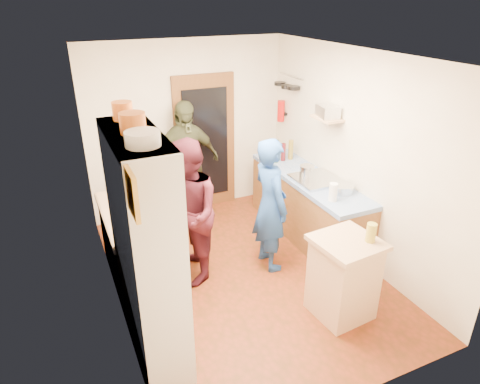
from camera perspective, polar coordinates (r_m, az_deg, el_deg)
floor at (r=5.39m, az=0.56°, el=-10.90°), size 3.00×4.00×0.02m
ceiling at (r=4.40m, az=0.70°, el=17.91°), size 3.00×4.00×0.02m
wall_back at (r=6.52m, az=-6.95°, el=8.32°), size 3.00×0.02×2.60m
wall_front at (r=3.27m, az=15.97°, el=-10.76°), size 3.00×0.02×2.60m
wall_left at (r=4.38m, az=-17.58°, el=-1.29°), size 0.02×4.00×2.60m
wall_right at (r=5.51m, az=15.04°, el=4.49°), size 0.02×4.00×2.60m
door_frame at (r=6.63m, az=-4.66°, el=6.45°), size 0.95×0.06×2.10m
door_glass at (r=6.60m, az=-4.56°, el=6.36°), size 0.70×0.02×1.70m
hutch_body at (r=3.81m, az=-12.28°, el=-8.33°), size 0.40×1.20×2.20m
hutch_top_shelf at (r=3.35m, az=-13.97°, el=7.32°), size 0.40×1.14×0.04m
plate_stack at (r=3.02m, az=-12.85°, el=6.96°), size 0.25×0.25×0.10m
orange_pot_a at (r=3.32m, az=-14.12°, el=8.91°), size 0.20×0.20×0.16m
orange_pot_b at (r=3.71m, az=-15.41°, el=10.40°), size 0.17×0.17×0.15m
left_counter_base at (r=5.22m, az=-13.70°, el=-7.29°), size 0.60×1.40×0.85m
left_counter_top at (r=5.00m, az=-14.22°, el=-2.92°), size 0.64×1.44×0.05m
toaster at (r=4.53m, az=-12.54°, el=-4.09°), size 0.30×0.23×0.20m
kettle at (r=4.79m, az=-14.49°, el=-2.87°), size 0.17×0.17×0.16m
orange_bowl at (r=5.08m, az=-13.66°, el=-1.58°), size 0.22×0.22×0.08m
chopping_board at (r=5.49m, az=-15.22°, el=0.00°), size 0.30×0.22×0.02m
right_counter_base at (r=6.05m, az=8.91°, el=-2.15°), size 0.60×2.20×0.84m
right_counter_top at (r=5.86m, az=9.20°, el=1.76°), size 0.62×2.22×0.06m
hob at (r=5.73m, az=10.08°, el=1.65°), size 0.55×0.58×0.04m
pot_on_hob at (r=5.78m, az=8.90°, el=2.88°), size 0.20×0.20×0.13m
bottle_a at (r=6.26m, az=4.79°, el=5.44°), size 0.09×0.09×0.33m
bottle_b at (r=6.33m, az=5.80°, el=5.31°), size 0.07×0.07×0.26m
bottle_c at (r=6.40m, az=6.78°, el=5.62°), size 0.09×0.09×0.29m
paper_towel at (r=5.18m, az=12.31°, el=-0.03°), size 0.10×0.10×0.22m
mixing_bowl at (r=5.45m, az=13.51°, el=0.46°), size 0.35×0.35×0.11m
island_base at (r=4.70m, az=13.56°, el=-11.28°), size 0.60×0.60×0.86m
island_top at (r=4.45m, az=14.15°, el=-6.54°), size 0.67×0.67×0.05m
cutting_board at (r=4.44m, az=13.25°, el=-6.33°), size 0.37×0.31×0.02m
oil_jar at (r=4.43m, az=17.08°, el=-5.20°), size 0.11×0.11×0.20m
pan_rail at (r=6.50m, az=6.87°, el=15.08°), size 0.02×0.65×0.02m
pan_hang_a at (r=6.34m, az=7.16°, el=13.63°), size 0.18×0.18×0.05m
pan_hang_b at (r=6.52m, az=6.22°, el=13.80°), size 0.16×0.16×0.05m
pan_hang_c at (r=6.68m, az=5.34°, el=14.20°), size 0.17×0.17×0.05m
wall_shelf at (r=5.65m, az=11.53°, el=9.61°), size 0.26×0.42×0.03m
radio at (r=5.63m, az=11.61°, el=10.49°), size 0.27×0.33×0.15m
ext_bracket at (r=6.78m, az=5.91°, el=10.34°), size 0.06×0.10×0.04m
fire_extinguisher at (r=6.73m, az=5.48°, el=10.71°), size 0.11×0.11×0.32m
picture_frame at (r=2.67m, az=-14.19°, el=-0.27°), size 0.03×0.25×0.30m
person_hob at (r=5.15m, az=4.50°, el=-1.79°), size 0.41×0.61×1.68m
person_left at (r=4.96m, az=-6.73°, el=-2.59°), size 0.73×0.90×1.74m
person_back at (r=6.29m, az=-7.16°, el=3.92°), size 1.11×0.58×1.82m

